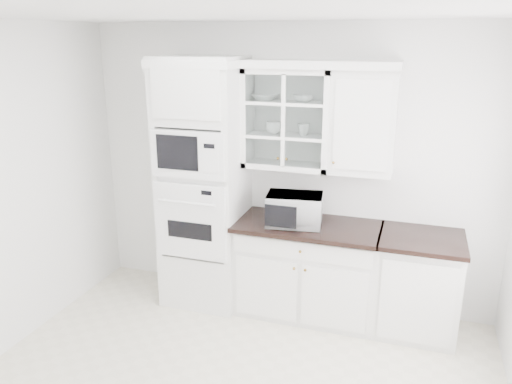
% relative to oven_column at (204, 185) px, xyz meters
% --- Properties ---
extents(room_shell, '(4.00, 3.50, 2.70)m').
position_rel_oven_column_xyz_m(room_shell, '(0.75, -0.99, 0.58)').
color(room_shell, white).
rests_on(room_shell, ground).
extents(oven_column, '(0.76, 0.68, 2.40)m').
position_rel_oven_column_xyz_m(oven_column, '(0.00, 0.00, 0.00)').
color(oven_column, white).
rests_on(oven_column, ground).
extents(base_cabinet_run, '(1.32, 0.67, 0.92)m').
position_rel_oven_column_xyz_m(base_cabinet_run, '(1.03, 0.03, -0.74)').
color(base_cabinet_run, white).
rests_on(base_cabinet_run, ground).
extents(extra_base_cabinet, '(0.72, 0.67, 0.92)m').
position_rel_oven_column_xyz_m(extra_base_cabinet, '(2.03, 0.03, -0.74)').
color(extra_base_cabinet, white).
rests_on(extra_base_cabinet, ground).
extents(upper_cabinet_glass, '(0.80, 0.33, 0.90)m').
position_rel_oven_column_xyz_m(upper_cabinet_glass, '(0.78, 0.17, 0.65)').
color(upper_cabinet_glass, white).
rests_on(upper_cabinet_glass, room_shell).
extents(upper_cabinet_solid, '(0.55, 0.33, 0.90)m').
position_rel_oven_column_xyz_m(upper_cabinet_solid, '(1.46, 0.17, 0.65)').
color(upper_cabinet_solid, white).
rests_on(upper_cabinet_solid, room_shell).
extents(crown_molding, '(2.14, 0.38, 0.07)m').
position_rel_oven_column_xyz_m(crown_molding, '(0.68, 0.14, 1.14)').
color(crown_molding, white).
rests_on(crown_molding, room_shell).
extents(countertop_microwave, '(0.55, 0.48, 0.29)m').
position_rel_oven_column_xyz_m(countertop_microwave, '(0.91, -0.03, -0.14)').
color(countertop_microwave, white).
rests_on(countertop_microwave, base_cabinet_run).
extents(bowl_a, '(0.27, 0.27, 0.05)m').
position_rel_oven_column_xyz_m(bowl_a, '(0.56, 0.18, 0.84)').
color(bowl_a, white).
rests_on(bowl_a, upper_cabinet_glass).
extents(bowl_b, '(0.21, 0.21, 0.06)m').
position_rel_oven_column_xyz_m(bowl_b, '(0.91, 0.19, 0.84)').
color(bowl_b, white).
rests_on(bowl_b, upper_cabinet_glass).
extents(cup_a, '(0.16, 0.16, 0.11)m').
position_rel_oven_column_xyz_m(cup_a, '(0.65, 0.16, 0.57)').
color(cup_a, white).
rests_on(cup_a, upper_cabinet_glass).
extents(cup_b, '(0.14, 0.14, 0.11)m').
position_rel_oven_column_xyz_m(cup_b, '(0.93, 0.17, 0.56)').
color(cup_b, white).
rests_on(cup_b, upper_cabinet_glass).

